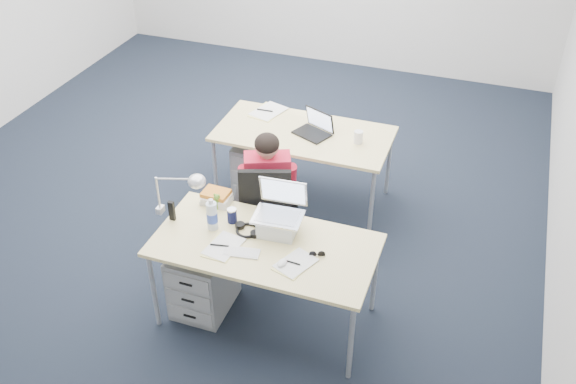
{
  "coord_description": "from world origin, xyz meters",
  "views": [
    {
      "loc": [
        2.3,
        -4.55,
        3.67
      ],
      "look_at": [
        0.97,
        -0.81,
        0.85
      ],
      "focal_mm": 40.0,
      "sensor_mm": 36.0,
      "label": 1
    }
  ],
  "objects": [
    {
      "name": "floor",
      "position": [
        0.0,
        0.0,
        0.0
      ],
      "size": [
        7.0,
        7.0,
        0.0
      ],
      "primitive_type": "plane",
      "color": "black",
      "rests_on": "ground"
    },
    {
      "name": "papers_right",
      "position": [
        1.23,
        -1.44,
        0.73
      ],
      "size": [
        0.28,
        0.32,
        0.01
      ],
      "primitive_type": "cube",
      "rotation": [
        0.0,
        0.0,
        -0.37
      ],
      "color": "#FAF291",
      "rests_on": "desk_near"
    },
    {
      "name": "can_koozie",
      "position": [
        0.65,
        -1.14,
        0.79
      ],
      "size": [
        0.07,
        0.07,
        0.12
      ],
      "primitive_type": "cylinder",
      "rotation": [
        0.0,
        0.0,
        -0.03
      ],
      "color": "#14173E",
      "rests_on": "desk_near"
    },
    {
      "name": "bear_figurine",
      "position": [
        0.47,
        -1.02,
        0.79
      ],
      "size": [
        0.08,
        0.07,
        0.13
      ],
      "primitive_type": null,
      "rotation": [
        0.0,
        0.0,
        0.39
      ],
      "color": "#3E751F",
      "rests_on": "desk_near"
    },
    {
      "name": "desk_near",
      "position": [
        0.97,
        -1.3,
        0.68
      ],
      "size": [
        1.6,
        0.8,
        0.73
      ],
      "color": "#D9C57D",
      "rests_on": "ground"
    },
    {
      "name": "water_bottle",
      "position": [
        0.54,
        -1.26,
        0.86
      ],
      "size": [
        0.1,
        0.1,
        0.26
      ],
      "primitive_type": "cylinder",
      "rotation": [
        0.0,
        0.0,
        0.38
      ],
      "color": "silver",
      "rests_on": "desk_near"
    },
    {
      "name": "desk_far",
      "position": [
        0.73,
        0.29,
        0.68
      ],
      "size": [
        1.6,
        0.8,
        0.73
      ],
      "color": "#D9C57D",
      "rests_on": "ground"
    },
    {
      "name": "drawer_pedestal_far",
      "position": [
        0.29,
        0.27,
        0.28
      ],
      "size": [
        0.4,
        0.5,
        0.55
      ],
      "primitive_type": "cube",
      "color": "gray",
      "rests_on": "ground"
    },
    {
      "name": "dark_laptop",
      "position": [
        0.81,
        0.28,
        0.84
      ],
      "size": [
        0.41,
        0.4,
        0.23
      ],
      "primitive_type": null,
      "rotation": [
        0.0,
        0.0,
        -0.42
      ],
      "color": "black",
      "rests_on": "desk_far"
    },
    {
      "name": "computer_mouse",
      "position": [
        1.16,
        -1.47,
        0.75
      ],
      "size": [
        0.07,
        0.1,
        0.03
      ],
      "primitive_type": "ellipsoid",
      "rotation": [
        0.0,
        0.0,
        -0.15
      ],
      "color": "white",
      "rests_on": "desk_near"
    },
    {
      "name": "silver_laptop",
      "position": [
        1.01,
        -1.14,
        0.92
      ],
      "size": [
        0.37,
        0.3,
        0.37
      ],
      "primitive_type": null,
      "rotation": [
        0.0,
        0.0,
        0.07
      ],
      "color": "silver",
      "rests_on": "desk_near"
    },
    {
      "name": "far_cup",
      "position": [
        1.24,
        0.28,
        0.79
      ],
      "size": [
        0.09,
        0.09,
        0.11
      ],
      "primitive_type": "cylinder",
      "rotation": [
        0.0,
        0.0,
        0.12
      ],
      "color": "white",
      "rests_on": "desk_far"
    },
    {
      "name": "headphones",
      "position": [
        0.8,
        -1.22,
        0.75
      ],
      "size": [
        0.27,
        0.24,
        0.04
      ],
      "primitive_type": null,
      "rotation": [
        0.0,
        0.0,
        -0.37
      ],
      "color": "black",
      "rests_on": "desk_near"
    },
    {
      "name": "office_chair",
      "position": [
        0.72,
        -0.63,
        0.28
      ],
      "size": [
        0.8,
        0.8,
        1.0
      ],
      "rotation": [
        0.0,
        0.0,
        0.33
      ],
      "color": "black",
      "rests_on": "ground"
    },
    {
      "name": "book_stack",
      "position": [
        0.44,
        -0.96,
        0.78
      ],
      "size": [
        0.26,
        0.23,
        0.1
      ],
      "primitive_type": "cube",
      "rotation": [
        0.0,
        0.0,
        -0.35
      ],
      "color": "silver",
      "rests_on": "desk_near"
    },
    {
      "name": "seated_person",
      "position": [
        0.67,
        -0.47,
        0.59
      ],
      "size": [
        0.54,
        0.71,
        1.18
      ],
      "rotation": [
        0.0,
        0.0,
        0.4
      ],
      "color": "red",
      "rests_on": "ground"
    },
    {
      "name": "wireless_keyboard",
      "position": [
        0.85,
        -1.45,
        0.74
      ],
      "size": [
        0.28,
        0.15,
        0.01
      ],
      "primitive_type": "cube",
      "rotation": [
        0.0,
        0.0,
        0.17
      ],
      "color": "white",
      "rests_on": "desk_near"
    },
    {
      "name": "drawer_pedestal_near",
      "position": [
        0.47,
        -1.34,
        0.28
      ],
      "size": [
        0.4,
        0.5,
        0.55
      ],
      "primitive_type": "cube",
      "color": "gray",
      "rests_on": "ground"
    },
    {
      "name": "room",
      "position": [
        0.0,
        0.0,
        1.71
      ],
      "size": [
        6.02,
        7.02,
        2.8
      ],
      "color": "beige",
      "rests_on": "ground"
    },
    {
      "name": "papers_left",
      "position": [
        0.7,
        -1.44,
        0.73
      ],
      "size": [
        0.23,
        0.31,
        0.01
      ],
      "primitive_type": "cube",
      "rotation": [
        0.0,
        0.0,
        -0.11
      ],
      "color": "#FAF291",
      "rests_on": "desk_near"
    },
    {
      "name": "sunglasses",
      "position": [
        1.36,
        -1.3,
        0.74
      ],
      "size": [
        0.13,
        0.09,
        0.03
      ],
      "primitive_type": null,
      "rotation": [
        0.0,
        0.0,
        0.36
      ],
      "color": "black",
      "rests_on": "desk_near"
    },
    {
      "name": "desk_lamp",
      "position": [
        0.22,
        -1.22,
        0.95
      ],
      "size": [
        0.38,
        0.14,
        0.43
      ],
      "primitive_type": null,
      "rotation": [
        0.0,
        0.0,
        0.01
      ],
      "color": "silver",
      "rests_on": "desk_near"
    },
    {
      "name": "cordless_phone",
      "position": [
        0.22,
        -1.27,
        0.81
      ],
      "size": [
        0.04,
        0.03,
        0.16
      ],
      "primitive_type": "cube",
      "rotation": [
        0.0,
        0.0,
        -0.03
      ],
      "color": "black",
      "rests_on": "desk_near"
    },
    {
      "name": "far_papers",
      "position": [
        0.27,
        0.54,
        0.73
      ],
      "size": [
        0.32,
        0.39,
        0.01
      ],
      "primitive_type": "cube",
      "rotation": [
        0.0,
        0.0,
        -0.27
      ],
      "color": "white",
      "rests_on": "desk_far"
    }
  ]
}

